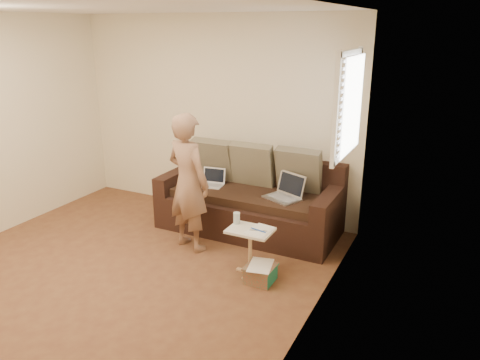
{
  "coord_description": "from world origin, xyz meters",
  "views": [
    {
      "loc": [
        3.01,
        -3.07,
        2.44
      ],
      "look_at": [
        0.8,
        1.4,
        0.78
      ],
      "focal_mm": 34.74,
      "sensor_mm": 36.0,
      "label": 1
    }
  ],
  "objects_px": {
    "laptop_white": "(211,186)",
    "laptop_silver": "(282,199)",
    "striped_box": "(260,273)",
    "side_table": "(250,251)",
    "person": "(188,183)",
    "drinking_glass": "(237,218)",
    "sofa": "(249,198)"
  },
  "relations": [
    {
      "from": "sofa",
      "to": "laptop_white",
      "type": "xyz_separation_m",
      "value": [
        -0.5,
        -0.05,
        0.1
      ]
    },
    {
      "from": "sofa",
      "to": "side_table",
      "type": "xyz_separation_m",
      "value": [
        0.47,
        -0.97,
        -0.18
      ]
    },
    {
      "from": "person",
      "to": "drinking_glass",
      "type": "distance_m",
      "value": 0.75
    },
    {
      "from": "laptop_silver",
      "to": "drinking_glass",
      "type": "xyz_separation_m",
      "value": [
        -0.18,
        -0.82,
        0.03
      ]
    },
    {
      "from": "laptop_white",
      "to": "drinking_glass",
      "type": "xyz_separation_m",
      "value": [
        0.79,
        -0.85,
        0.03
      ]
    },
    {
      "from": "laptop_white",
      "to": "laptop_silver",
      "type": "bearing_deg",
      "value": -9.67
    },
    {
      "from": "person",
      "to": "drinking_glass",
      "type": "bearing_deg",
      "value": -178.98
    },
    {
      "from": "laptop_white",
      "to": "drinking_glass",
      "type": "distance_m",
      "value": 1.16
    },
    {
      "from": "laptop_silver",
      "to": "laptop_white",
      "type": "distance_m",
      "value": 0.97
    },
    {
      "from": "laptop_white",
      "to": "side_table",
      "type": "distance_m",
      "value": 1.37
    },
    {
      "from": "side_table",
      "to": "person",
      "type": "bearing_deg",
      "value": 164.58
    },
    {
      "from": "laptop_silver",
      "to": "striped_box",
      "type": "xyz_separation_m",
      "value": [
        0.17,
        -0.99,
        -0.43
      ]
    },
    {
      "from": "laptop_silver",
      "to": "side_table",
      "type": "bearing_deg",
      "value": -66.55
    },
    {
      "from": "person",
      "to": "laptop_silver",
      "type": "bearing_deg",
      "value": -128.37
    },
    {
      "from": "sofa",
      "to": "striped_box",
      "type": "relative_size",
      "value": 7.65
    },
    {
      "from": "sofa",
      "to": "person",
      "type": "bearing_deg",
      "value": -118.77
    },
    {
      "from": "laptop_silver",
      "to": "striped_box",
      "type": "distance_m",
      "value": 1.09
    },
    {
      "from": "person",
      "to": "side_table",
      "type": "relative_size",
      "value": 3.19
    },
    {
      "from": "laptop_silver",
      "to": "striped_box",
      "type": "bearing_deg",
      "value": -57.17
    },
    {
      "from": "side_table",
      "to": "drinking_glass",
      "type": "bearing_deg",
      "value": 159.63
    },
    {
      "from": "sofa",
      "to": "drinking_glass",
      "type": "height_order",
      "value": "sofa"
    },
    {
      "from": "laptop_white",
      "to": "striped_box",
      "type": "xyz_separation_m",
      "value": [
        1.14,
        -1.02,
        -0.43
      ]
    },
    {
      "from": "laptop_silver",
      "to": "laptop_white",
      "type": "xyz_separation_m",
      "value": [
        -0.97,
        0.03,
        0.0
      ]
    },
    {
      "from": "person",
      "to": "side_table",
      "type": "xyz_separation_m",
      "value": [
        0.87,
        -0.24,
        -0.54
      ]
    },
    {
      "from": "sofa",
      "to": "striped_box",
      "type": "height_order",
      "value": "sofa"
    },
    {
      "from": "laptop_silver",
      "to": "person",
      "type": "distance_m",
      "value": 1.11
    },
    {
      "from": "side_table",
      "to": "striped_box",
      "type": "height_order",
      "value": "side_table"
    },
    {
      "from": "side_table",
      "to": "laptop_silver",
      "type": "bearing_deg",
      "value": 90.47
    },
    {
      "from": "laptop_silver",
      "to": "drinking_glass",
      "type": "height_order",
      "value": "laptop_silver"
    },
    {
      "from": "sofa",
      "to": "drinking_glass",
      "type": "relative_size",
      "value": 18.33
    },
    {
      "from": "laptop_silver",
      "to": "striped_box",
      "type": "relative_size",
      "value": 1.4
    },
    {
      "from": "laptop_silver",
      "to": "side_table",
      "type": "xyz_separation_m",
      "value": [
        0.01,
        -0.89,
        -0.27
      ]
    }
  ]
}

